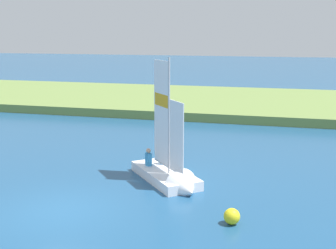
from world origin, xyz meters
TOP-DOWN VIEW (x-y plane):
  - ground_plane at (0.00, 0.00)m, footprint 200.00×200.00m
  - shore_bank at (0.00, 23.61)m, footprint 80.00×15.24m
  - sailboat at (2.99, 3.41)m, footprint 3.79×4.11m
  - channel_buoy at (5.68, 0.34)m, footprint 0.52×0.52m

SIDE VIEW (x-z plane):
  - ground_plane at x=0.00m, z-range 0.00..0.00m
  - channel_buoy at x=5.68m, z-range 0.00..0.52m
  - shore_bank at x=0.00m, z-range 0.00..0.61m
  - sailboat at x=2.99m, z-range -2.34..3.10m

